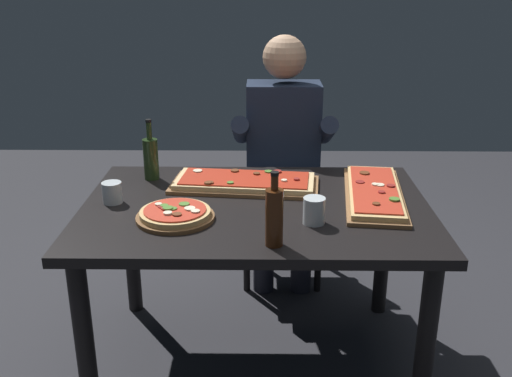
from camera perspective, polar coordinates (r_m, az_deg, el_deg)
The scene contains 11 objects.
ground_plane at distance 2.73m, azimuth -0.01°, elevation -16.10°, with size 6.40×6.40×0.00m, color #2D2D33.
dining_table at distance 2.40m, azimuth -0.01°, elevation -3.66°, with size 1.40×0.96×0.74m.
pizza_rectangular_front at distance 2.55m, azimuth -1.10°, elevation 0.59°, with size 0.66×0.34×0.05m.
pizza_rectangular_left at distance 2.48m, azimuth 11.42°, elevation -0.40°, with size 0.31×0.66×0.05m.
pizza_round_far at distance 2.24m, azimuth -7.87°, elevation -2.53°, with size 0.30×0.30×0.05m.
wine_bottle_dark at distance 1.98m, azimuth 1.79°, elevation -2.70°, with size 0.06×0.06×0.27m.
oil_bottle_amber at distance 2.67m, azimuth -10.20°, elevation 2.99°, with size 0.07×0.07×0.28m.
tumbler_near_camera at distance 2.19m, azimuth 5.67°, elevation -2.16°, with size 0.08×0.08×0.10m.
tumbler_far_side at distance 2.44m, azimuth -13.81°, elevation -0.51°, with size 0.08×0.08×0.09m.
diner_chair at distance 3.26m, azimuth 2.53°, elevation -0.05°, with size 0.44×0.44×0.87m.
seated_diner at distance 3.06m, azimuth 2.67°, elevation 3.65°, with size 0.53×0.41×1.33m.
Camera 1 is at (0.03, -2.19, 1.63)m, focal length 41.10 mm.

